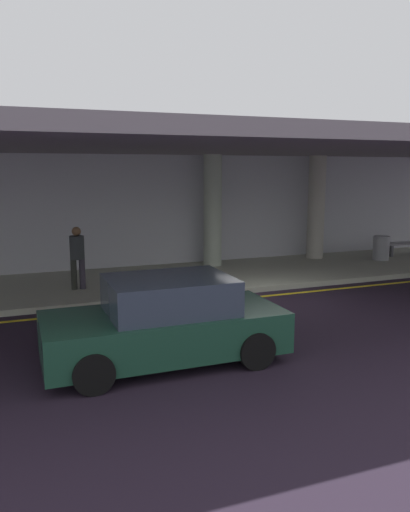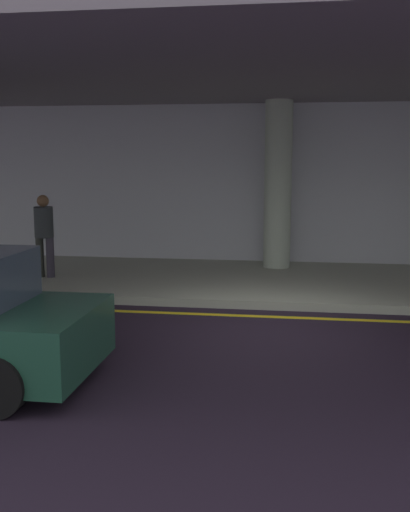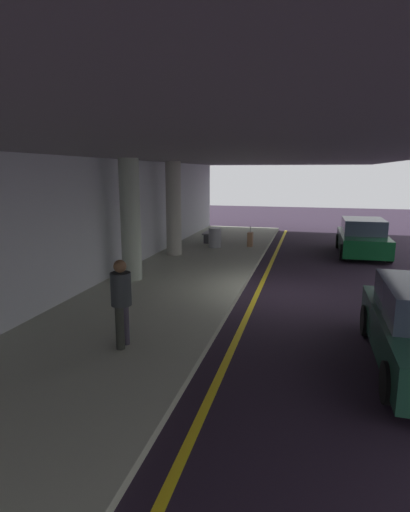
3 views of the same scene
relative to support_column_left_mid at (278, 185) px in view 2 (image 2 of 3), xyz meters
The scene contains 7 objects.
ground_plane 4.86m from the support_column_left_mid, 90.00° to the right, with size 60.00×60.00×0.00m, color black.
sidewalk 2.33m from the support_column_left_mid, 90.00° to the right, with size 26.00×4.20×0.15m, color #9FA48F.
lane_stripe_yellow 4.35m from the support_column_left_mid, 90.00° to the right, with size 26.00×0.14×0.01m, color yellow.
support_column_left_mid is the anchor object (origin of this frame).
ceiling_overhang 2.70m from the support_column_left_mid, 90.00° to the right, with size 28.00×13.20×0.30m, color slate.
terminal_back_wall 0.91m from the support_column_left_mid, 90.00° to the left, with size 26.00×0.30×3.80m, color #AFB1B8.
traveler_with_luggage 5.09m from the support_column_left_mid, 157.60° to the right, with size 0.38×0.38×1.68m.
Camera 2 is at (0.43, -9.25, 2.57)m, focal length 43.25 mm.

